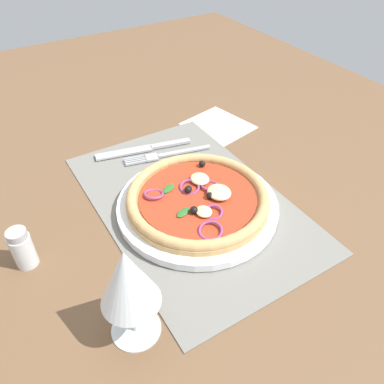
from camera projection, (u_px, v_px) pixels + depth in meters
The scene contains 9 objects.
ground_plane at pixel (190, 207), 69.02cm from camera, with size 190.00×140.00×2.40cm, color brown.
placemat at pixel (190, 201), 68.12cm from camera, with size 47.33×30.14×0.40cm, color slate.
plate at pixel (196, 206), 65.76cm from camera, with size 27.49×27.49×1.38cm, color white.
pizza at pixel (197, 198), 64.61cm from camera, with size 24.21×24.21×2.61cm.
fork at pixel (163, 155), 78.21cm from camera, with size 5.52×17.88×0.44cm.
knife at pixel (143, 149), 79.86cm from camera, with size 6.06×19.87×0.62cm.
wine_glass at pixel (128, 281), 42.86cm from camera, with size 7.20×7.20×14.90cm.
napkin at pixel (218, 125), 88.11cm from camera, with size 13.59×12.23×0.36cm, color white.
pepper_shaker at pixel (22, 248), 55.54cm from camera, with size 3.20×3.20×6.70cm.
Camera 1 is at (-43.81, 26.26, 45.30)cm, focal length 35.97 mm.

